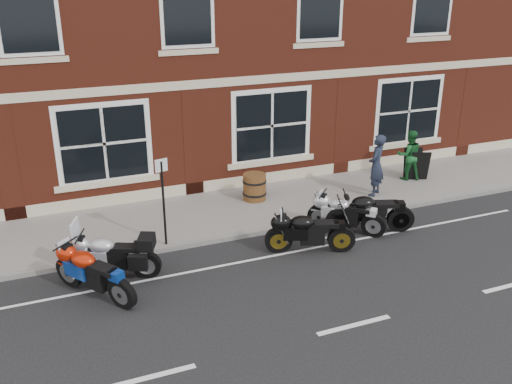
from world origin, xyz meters
The scene contains 13 objects.
ground centered at (0.00, 0.00, 0.00)m, with size 80.00×80.00×0.00m, color black.
sidewalk centered at (0.00, 3.00, 0.06)m, with size 30.00×3.00×0.12m, color slate.
kerb centered at (0.00, 1.42, 0.06)m, with size 30.00×0.16×0.12m, color slate.
moto_touring_silver centered at (-4.06, 0.69, 0.58)m, with size 2.01×1.03×1.42m.
moto_sport_red centered at (-4.49, -0.01, 0.59)m, with size 1.42×1.95×1.02m.
moto_sport_black centered at (0.56, 0.10, 0.57)m, with size 2.10×0.90×0.99m.
moto_sport_silver centered at (1.97, 0.76, 0.54)m, with size 1.55×1.60×0.94m.
moto_naked_black centered at (2.50, 0.50, 0.60)m, with size 2.23×0.88×1.04m.
pedestrian_left centered at (3.95, 2.42, 1.05)m, with size 0.68×0.44×1.85m, color #1B2131.
pedestrian_right centered at (5.68, 3.18, 0.92)m, with size 0.78×0.61×1.61m, color #185726.
a_board_sign centered at (5.93, 3.09, 0.61)m, with size 0.59×0.39×0.98m, color black, non-canonical shape.
barrel_planter centered at (0.50, 3.42, 0.51)m, with size 0.70×0.70×0.78m.
parking_sign centered at (-2.60, 1.55, 1.39)m, with size 0.31×0.09×2.20m.
Camera 1 is at (-5.26, -10.92, 6.49)m, focal length 40.00 mm.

